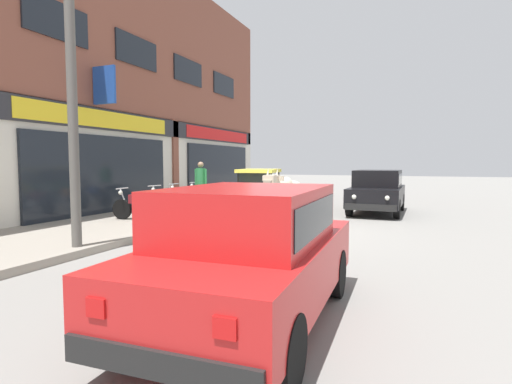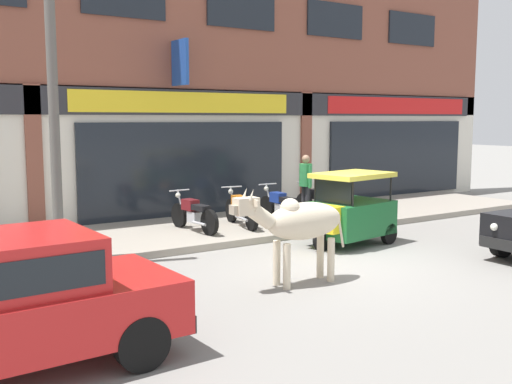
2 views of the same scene
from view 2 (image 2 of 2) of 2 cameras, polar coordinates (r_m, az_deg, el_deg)
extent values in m
plane|color=gray|center=(11.07, 7.24, -6.87)|extent=(90.00, 90.00, 0.00)
cube|color=gray|center=(14.24, -3.19, -3.39)|extent=(19.00, 3.54, 0.15)
cube|color=silver|center=(15.84, -6.95, 3.55)|extent=(23.00, 0.55, 3.40)
cube|color=#28282D|center=(15.53, -6.50, 8.47)|extent=(22.08, 0.08, 0.64)
cube|color=brown|center=(14.27, -20.36, 2.79)|extent=(0.36, 0.12, 3.40)
cube|color=black|center=(15.57, -6.40, 2.21)|extent=(5.83, 0.10, 2.40)
cube|color=yellow|center=(15.51, -6.45, 8.47)|extent=(6.13, 0.05, 0.52)
cube|color=brown|center=(17.63, 4.75, 3.93)|extent=(0.36, 0.12, 3.40)
cube|color=black|center=(20.21, 13.41, 3.16)|extent=(5.83, 0.10, 2.40)
cube|color=red|center=(20.16, 13.59, 7.98)|extent=(6.13, 0.05, 0.52)
cube|color=black|center=(16.59, -1.38, 17.01)|extent=(2.09, 0.06, 1.00)
cube|color=black|center=(18.49, 7.58, 15.91)|extent=(2.09, 0.06, 1.00)
cube|color=black|center=(20.73, 14.65, 14.78)|extent=(2.09, 0.06, 1.00)
cube|color=#1E479E|center=(15.04, -7.25, 12.14)|extent=(0.08, 0.80, 1.10)
ellipsoid|color=beige|center=(9.59, 4.64, -2.76)|extent=(1.42, 0.57, 0.60)
sphere|color=beige|center=(9.39, 3.27, -1.57)|extent=(0.32, 0.32, 0.32)
cylinder|color=beige|center=(9.37, 2.95, -7.11)|extent=(0.12, 0.12, 0.72)
cylinder|color=beige|center=(9.60, 1.98, -6.76)|extent=(0.12, 0.12, 0.72)
cylinder|color=beige|center=(9.87, 7.15, -6.43)|extent=(0.12, 0.12, 0.72)
cylinder|color=beige|center=(10.09, 6.14, -6.12)|extent=(0.12, 0.12, 0.72)
cylinder|color=beige|center=(9.11, 0.46, -2.30)|extent=(0.47, 0.26, 0.43)
cube|color=beige|center=(8.96, -0.95, -1.36)|extent=(0.37, 0.23, 0.26)
cube|color=tan|center=(8.87, -1.95, -1.71)|extent=(0.15, 0.16, 0.14)
cone|color=beige|center=(8.87, -0.40, -0.27)|extent=(0.12, 0.06, 0.19)
cone|color=beige|center=(9.04, -1.05, -0.14)|extent=(0.12, 0.06, 0.19)
cube|color=beige|center=(8.85, 0.02, -1.07)|extent=(0.04, 0.14, 0.10)
cube|color=beige|center=(9.12, -1.02, -0.83)|extent=(0.04, 0.14, 0.10)
cylinder|color=beige|center=(10.07, 8.05, -3.61)|extent=(0.17, 0.05, 0.60)
cylinder|color=black|center=(12.45, 22.41, -4.38)|extent=(0.60, 0.19, 0.60)
sphere|color=silver|center=(11.75, 21.74, -3.11)|extent=(0.14, 0.14, 0.14)
cylinder|color=black|center=(7.86, -15.28, -10.61)|extent=(0.61, 0.20, 0.60)
cylinder|color=black|center=(6.59, -10.81, -13.95)|extent=(0.61, 0.20, 0.60)
cube|color=red|center=(6.80, -22.49, -11.03)|extent=(3.56, 1.74, 0.60)
cube|color=black|center=(7.41, -9.04, -10.86)|extent=(0.18, 1.52, 0.20)
sphere|color=silver|center=(7.76, -10.48, -7.78)|extent=(0.14, 0.14, 0.14)
sphere|color=silver|center=(6.93, -7.08, -9.51)|extent=(0.14, 0.14, 0.14)
cylinder|color=black|center=(12.12, 6.32, -4.57)|extent=(0.45, 0.19, 0.44)
cylinder|color=black|center=(13.01, 12.55, -3.89)|extent=(0.45, 0.19, 0.44)
cylinder|color=black|center=(13.62, 8.95, -3.33)|extent=(0.45, 0.19, 0.44)
cube|color=#19602D|center=(12.74, 8.99, -2.44)|extent=(1.88, 1.43, 0.70)
cube|color=yellow|center=(12.03, 6.34, -2.47)|extent=(0.50, 0.92, 0.52)
cylinder|color=black|center=(11.90, 9.21, -0.07)|extent=(0.04, 0.04, 0.55)
cylinder|color=black|center=(12.53, 5.66, 0.34)|extent=(0.04, 0.04, 0.55)
cylinder|color=black|center=(12.93, 12.72, 0.41)|extent=(0.04, 0.04, 0.55)
cylinder|color=black|center=(13.51, 9.27, 0.77)|extent=(0.04, 0.04, 0.55)
cube|color=#DBCC42|center=(12.66, 9.21, 1.60)|extent=(1.78, 1.35, 0.10)
cube|color=black|center=(12.21, 7.38, 0.12)|extent=(0.18, 0.92, 0.50)
cylinder|color=black|center=(13.92, -7.33, -2.20)|extent=(0.15, 0.57, 0.56)
cylinder|color=black|center=(12.88, -4.44, -2.92)|extent=(0.15, 0.57, 0.56)
cube|color=#B2B5BA|center=(13.37, -5.90, -2.39)|extent=(0.23, 0.34, 0.24)
cube|color=maroon|center=(13.46, -6.28, -1.21)|extent=(0.28, 0.42, 0.24)
cube|color=black|center=(13.13, -5.35, -1.49)|extent=(0.27, 0.54, 0.12)
cylinder|color=#B2B5BA|center=(13.82, -7.22, -1.01)|extent=(0.06, 0.27, 0.59)
cylinder|color=#B2B5BA|center=(13.82, -7.32, 0.16)|extent=(0.52, 0.08, 0.03)
sphere|color=silver|center=(13.88, -7.44, -0.31)|extent=(0.12, 0.12, 0.12)
cylinder|color=#B2B5BA|center=(13.02, -5.45, -2.99)|extent=(0.10, 0.48, 0.06)
cylinder|color=black|center=(14.51, -2.36, -1.78)|extent=(0.19, 0.57, 0.56)
cylinder|color=black|center=(13.36, -0.42, -2.53)|extent=(0.19, 0.57, 0.56)
cube|color=#B2B5BA|center=(13.91, -1.40, -1.99)|extent=(0.25, 0.35, 0.24)
cube|color=orange|center=(14.02, -1.65, -0.84)|extent=(0.30, 0.43, 0.24)
cube|color=black|center=(13.65, -1.02, -1.14)|extent=(0.30, 0.55, 0.12)
cylinder|color=#B2B5BA|center=(14.41, -2.28, -0.63)|extent=(0.08, 0.27, 0.59)
cylinder|color=#B2B5BA|center=(14.41, -2.34, 0.49)|extent=(0.52, 0.12, 0.03)
sphere|color=silver|center=(14.48, -2.43, 0.05)|extent=(0.12, 0.12, 0.12)
cylinder|color=#B2B5BA|center=(13.55, -1.25, -2.57)|extent=(0.14, 0.48, 0.06)
cylinder|color=black|center=(15.08, 1.06, -1.43)|extent=(0.11, 0.56, 0.56)
cylinder|color=black|center=(14.06, 3.86, -2.06)|extent=(0.11, 0.56, 0.56)
cube|color=#B2B5BA|center=(14.55, 2.46, -1.59)|extent=(0.21, 0.32, 0.24)
cube|color=navy|center=(14.64, 2.11, -0.51)|extent=(0.25, 0.40, 0.24)
cube|color=black|center=(14.32, 3.01, -0.76)|extent=(0.23, 0.52, 0.12)
cylinder|color=#B2B5BA|center=(14.99, 1.19, -0.33)|extent=(0.04, 0.27, 0.59)
cylinder|color=#B2B5BA|center=(14.99, 1.11, 0.75)|extent=(0.52, 0.04, 0.03)
sphere|color=silver|center=(15.05, 0.98, 0.32)|extent=(0.12, 0.12, 0.12)
cylinder|color=#B2B5BA|center=(14.20, 2.91, -2.13)|extent=(0.07, 0.48, 0.06)
cylinder|color=black|center=(15.73, 4.61, -1.10)|extent=(0.14, 0.57, 0.56)
cylinder|color=black|center=(14.83, 7.81, -1.64)|extent=(0.14, 0.57, 0.56)
cube|color=#B2B5BA|center=(15.25, 6.22, -1.23)|extent=(0.22, 0.33, 0.24)
cube|color=black|center=(15.33, 5.82, -0.20)|extent=(0.26, 0.41, 0.24)
cube|color=black|center=(15.05, 6.85, -0.43)|extent=(0.25, 0.53, 0.12)
cylinder|color=#B2B5BA|center=(15.65, 4.77, -0.04)|extent=(0.06, 0.27, 0.59)
cylinder|color=#B2B5BA|center=(15.64, 4.68, 0.99)|extent=(0.52, 0.06, 0.03)
sphere|color=silver|center=(15.70, 4.53, 0.58)|extent=(0.12, 0.12, 0.12)
cylinder|color=#B2B5BA|center=(14.93, 6.85, -1.72)|extent=(0.09, 0.48, 0.06)
cylinder|color=#2D2D33|center=(15.09, 4.55, -0.95)|extent=(0.11, 0.11, 0.82)
cylinder|color=#2D2D33|center=(14.94, 4.90, -1.04)|extent=(0.11, 0.11, 0.82)
cylinder|color=#33934C|center=(14.93, 4.75, 1.63)|extent=(0.32, 0.32, 0.56)
cylinder|color=#33934C|center=(15.12, 4.34, 1.59)|extent=(0.08, 0.08, 0.56)
cylinder|color=#33934C|center=(14.76, 5.17, 1.45)|extent=(0.08, 0.08, 0.56)
sphere|color=tan|center=(14.90, 4.77, 3.16)|extent=(0.20, 0.20, 0.20)
cylinder|color=#595651|center=(11.04, -18.83, 10.30)|extent=(0.18, 0.18, 6.40)
camera|label=1|loc=(5.55, -62.30, -6.46)|focal=28.00mm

